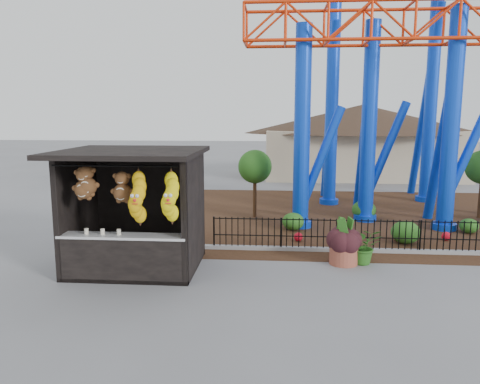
# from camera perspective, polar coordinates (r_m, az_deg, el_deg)

# --- Properties ---
(ground) EXTENTS (120.00, 120.00, 0.00)m
(ground) POSITION_cam_1_polar(r_m,az_deg,el_deg) (11.20, 0.94, -11.45)
(ground) COLOR slate
(ground) RESTS_ON ground
(mulch_bed) EXTENTS (18.00, 12.00, 0.02)m
(mulch_bed) POSITION_cam_1_polar(r_m,az_deg,el_deg) (19.16, 14.53, -2.85)
(mulch_bed) COLOR #331E11
(mulch_bed) RESTS_ON ground
(curb) EXTENTS (18.00, 0.18, 0.12)m
(curb) POSITION_cam_1_polar(r_m,az_deg,el_deg) (14.40, 17.95, -6.87)
(curb) COLOR gray
(curb) RESTS_ON ground
(prize_booth) EXTENTS (3.50, 3.40, 3.12)m
(prize_booth) POSITION_cam_1_polar(r_m,az_deg,el_deg) (12.18, -12.92, -2.48)
(prize_booth) COLOR black
(prize_booth) RESTS_ON ground
(picket_fence) EXTENTS (12.20, 0.06, 1.00)m
(picket_fence) POSITION_cam_1_polar(r_m,az_deg,el_deg) (14.52, 21.51, -5.14)
(picket_fence) COLOR black
(picket_fence) RESTS_ON ground
(roller_coaster) EXTENTS (11.00, 6.37, 10.82)m
(roller_coaster) POSITION_cam_1_polar(r_m,az_deg,el_deg) (19.35, 18.63, 16.25)
(roller_coaster) COLOR blue
(roller_coaster) RESTS_ON ground
(terracotta_planter) EXTENTS (0.87, 0.87, 0.55)m
(terracotta_planter) POSITION_cam_1_polar(r_m,az_deg,el_deg) (13.01, 12.51, -7.40)
(terracotta_planter) COLOR #9C4C38
(terracotta_planter) RESTS_ON ground
(planter_foliage) EXTENTS (0.70, 0.70, 0.64)m
(planter_foliage) POSITION_cam_1_polar(r_m,az_deg,el_deg) (12.85, 12.61, -4.87)
(planter_foliage) COLOR black
(planter_foliage) RESTS_ON terracotta_planter
(potted_plant) EXTENTS (0.93, 0.81, 1.00)m
(potted_plant) POSITION_cam_1_polar(r_m,az_deg,el_deg) (13.10, 14.87, -6.35)
(potted_plant) COLOR #23581A
(potted_plant) RESTS_ON ground
(landscaping) EXTENTS (8.66, 4.25, 0.72)m
(landscaping) POSITION_cam_1_polar(r_m,az_deg,el_deg) (16.87, 17.04, -3.49)
(landscaping) COLOR #245619
(landscaping) RESTS_ON mulch_bed
(pavilion) EXTENTS (15.00, 15.00, 4.80)m
(pavilion) POSITION_cam_1_polar(r_m,az_deg,el_deg) (30.92, 14.64, 7.44)
(pavilion) COLOR #BFAD8C
(pavilion) RESTS_ON ground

